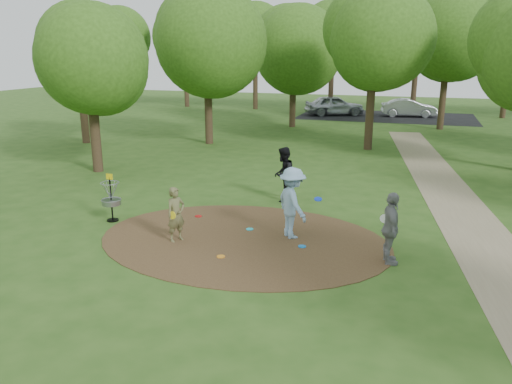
% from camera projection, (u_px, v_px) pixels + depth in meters
% --- Properties ---
extents(ground, '(100.00, 100.00, 0.00)m').
position_uv_depth(ground, '(243.00, 240.00, 14.26)').
color(ground, '#2D5119').
rests_on(ground, ground).
extents(dirt_clearing, '(8.40, 8.40, 0.02)m').
position_uv_depth(dirt_clearing, '(243.00, 239.00, 14.26)').
color(dirt_clearing, '#47301C').
rests_on(dirt_clearing, ground).
extents(footpath, '(7.55, 39.89, 0.01)m').
position_uv_depth(footpath, '(482.00, 241.00, 14.17)').
color(footpath, '#8C7A5B').
rests_on(footpath, ground).
extents(parking_lot, '(14.00, 8.00, 0.01)m').
position_uv_depth(parking_lot, '(386.00, 116.00, 41.14)').
color(parking_lot, black).
rests_on(parking_lot, ground).
extents(player_observer_with_disc, '(0.61, 0.69, 1.58)m').
position_uv_depth(player_observer_with_disc, '(176.00, 214.00, 13.97)').
color(player_observer_with_disc, brown).
rests_on(player_observer_with_disc, ground).
extents(player_throwing_with_disc, '(1.59, 1.51, 2.07)m').
position_uv_depth(player_throwing_with_disc, '(292.00, 203.00, 14.19)').
color(player_throwing_with_disc, '#8FB5D5').
rests_on(player_throwing_with_disc, ground).
extents(player_walking_with_disc, '(0.83, 0.99, 1.96)m').
position_uv_depth(player_walking_with_disc, '(283.00, 174.00, 17.73)').
color(player_walking_with_disc, black).
rests_on(player_walking_with_disc, ground).
extents(player_waiting_with_disc, '(0.69, 1.17, 1.87)m').
position_uv_depth(player_waiting_with_disc, '(391.00, 229.00, 12.45)').
color(player_waiting_with_disc, gray).
rests_on(player_waiting_with_disc, ground).
extents(disc_ground_cyan, '(0.22, 0.22, 0.02)m').
position_uv_depth(disc_ground_cyan, '(250.00, 229.00, 15.03)').
color(disc_ground_cyan, '#1BC6DD').
rests_on(disc_ground_cyan, dirt_clearing).
extents(disc_ground_blue, '(0.22, 0.22, 0.02)m').
position_uv_depth(disc_ground_blue, '(302.00, 246.00, 13.70)').
color(disc_ground_blue, blue).
rests_on(disc_ground_blue, dirt_clearing).
extents(disc_ground_red, '(0.22, 0.22, 0.02)m').
position_uv_depth(disc_ground_red, '(198.00, 216.00, 16.21)').
color(disc_ground_red, red).
rests_on(disc_ground_red, dirt_clearing).
extents(car_left, '(5.23, 3.76, 1.65)m').
position_uv_depth(car_left, '(334.00, 105.00, 41.78)').
color(car_left, '#B1B6B9').
rests_on(car_left, ground).
extents(car_right, '(4.56, 2.11, 1.45)m').
position_uv_depth(car_right, '(409.00, 108.00, 40.78)').
color(car_right, '#A5A7AC').
rests_on(car_right, ground).
extents(disc_ground_orange, '(0.22, 0.22, 0.02)m').
position_uv_depth(disc_ground_orange, '(221.00, 256.00, 13.03)').
color(disc_ground_orange, orange).
rests_on(disc_ground_orange, dirt_clearing).
extents(disc_golf_basket, '(0.63, 0.63, 1.54)m').
position_uv_depth(disc_golf_basket, '(111.00, 194.00, 15.63)').
color(disc_golf_basket, black).
rests_on(disc_golf_basket, ground).
extents(tree_ring, '(37.16, 45.71, 9.05)m').
position_uv_depth(tree_ring, '(363.00, 51.00, 21.80)').
color(tree_ring, '#332316').
rests_on(tree_ring, ground).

